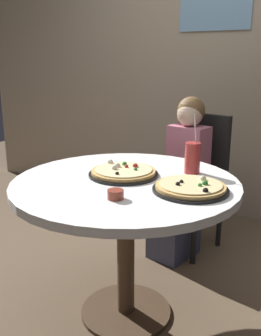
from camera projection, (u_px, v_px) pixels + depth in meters
ground_plane at (126, 312)px, 2.07m from camera, size 8.00×8.00×0.00m
wall_with_window at (230, 42)px, 3.08m from camera, size 5.20×0.14×2.90m
dining_table at (126, 202)px, 1.89m from camera, size 1.11×1.11×0.75m
chair_wooden at (195, 174)px, 2.71m from camera, size 0.48×0.48×0.95m
diner_child at (181, 187)px, 2.59m from camera, size 0.32×0.43×1.08m
pizza_veggie at (123, 172)px, 1.94m from camera, size 0.35×0.35×0.05m
pizza_cheese at (191, 187)px, 1.71m from camera, size 0.34×0.34×0.05m
soda_cup at (192, 158)px, 1.96m from camera, size 0.08×0.08×0.31m
sauce_bowl at (116, 194)px, 1.61m from camera, size 0.07×0.07×0.04m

